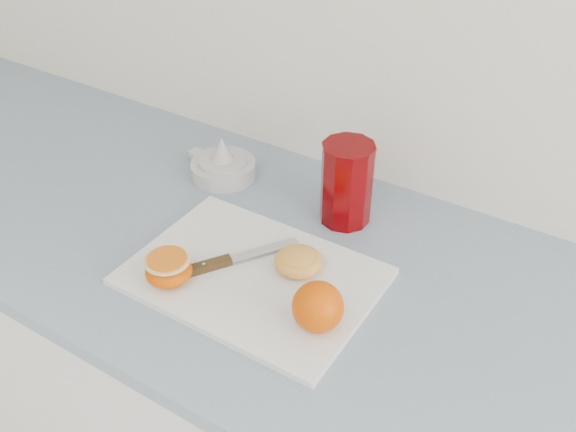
{
  "coord_description": "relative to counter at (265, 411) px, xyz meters",
  "views": [
    {
      "loc": [
        0.31,
        1.01,
        1.58
      ],
      "look_at": [
        -0.14,
        1.72,
        0.96
      ],
      "focal_mm": 40.0,
      "sensor_mm": 36.0,
      "label": 1
    }
  ],
  "objects": [
    {
      "name": "whole_orange",
      "position": [
        0.18,
        -0.11,
        0.49
      ],
      "size": [
        0.07,
        0.07,
        0.07
      ],
      "color": "#E13500",
      "rests_on": "cutting_board"
    },
    {
      "name": "half_orange",
      "position": [
        -0.07,
        -0.15,
        0.48
      ],
      "size": [
        0.07,
        0.07,
        0.05
      ],
      "color": "#E13500",
      "rests_on": "cutting_board"
    },
    {
      "name": "cutting_board",
      "position": [
        0.04,
        -0.07,
        0.45
      ],
      "size": [
        0.38,
        0.27,
        0.01
      ],
      "primitive_type": "cube",
      "rotation": [
        0.0,
        0.0,
        0.0
      ],
      "color": "white",
      "rests_on": "counter"
    },
    {
      "name": "counter",
      "position": [
        0.0,
        0.0,
        0.0
      ],
      "size": [
        2.4,
        0.64,
        0.89
      ],
      "color": "white",
      "rests_on": "ground"
    },
    {
      "name": "squeezed_shell",
      "position": [
        0.09,
        -0.02,
        0.47
      ],
      "size": [
        0.08,
        0.08,
        0.03
      ],
      "color": "orange",
      "rests_on": "cutting_board"
    },
    {
      "name": "paring_knife",
      "position": [
        -0.02,
        -0.09,
        0.46
      ],
      "size": [
        0.13,
        0.18,
        0.01
      ],
      "color": "#3F2D14",
      "rests_on": "cutting_board"
    },
    {
      "name": "citrus_juicer",
      "position": [
        -0.19,
        0.15,
        0.47
      ],
      "size": [
        0.16,
        0.13,
        0.09
      ],
      "color": "silver",
      "rests_on": "counter"
    },
    {
      "name": "red_tumbler",
      "position": [
        0.08,
        0.15,
        0.51
      ],
      "size": [
        0.09,
        0.09,
        0.15
      ],
      "color": "#610002",
      "rests_on": "counter"
    }
  ]
}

